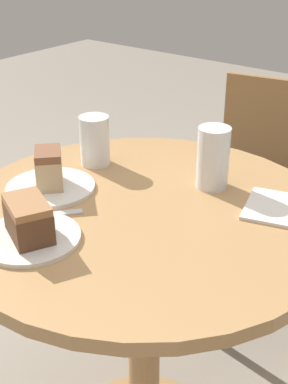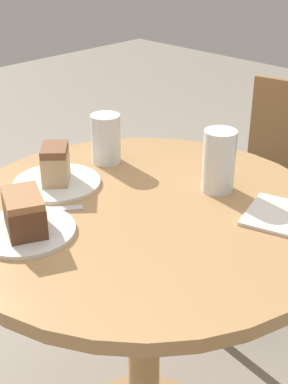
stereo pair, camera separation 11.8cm
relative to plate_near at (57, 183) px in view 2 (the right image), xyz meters
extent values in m
cylinder|color=tan|center=(0.23, 0.06, -0.38)|extent=(0.08, 0.08, 0.70)
cylinder|color=tan|center=(0.23, 0.06, -0.02)|extent=(0.86, 0.86, 0.03)
cylinder|color=olive|center=(0.03, 0.55, -0.55)|extent=(0.04, 0.04, 0.41)
cylinder|color=olive|center=(-0.04, 0.90, -0.55)|extent=(0.04, 0.04, 0.41)
cube|color=#2D3342|center=(0.21, 0.76, -0.33)|extent=(0.53, 0.48, 0.03)
cylinder|color=silver|center=(0.00, 0.00, 0.00)|extent=(0.21, 0.21, 0.01)
cylinder|color=silver|center=(0.13, -0.18, 0.00)|extent=(0.20, 0.20, 0.01)
cube|color=tan|center=(0.00, 0.00, 0.04)|extent=(0.11, 0.10, 0.07)
cube|color=brown|center=(0.00, 0.00, 0.09)|extent=(0.10, 0.10, 0.02)
cube|color=brown|center=(0.13, -0.18, 0.04)|extent=(0.14, 0.12, 0.06)
cube|color=#9E6B42|center=(0.13, -0.18, 0.08)|extent=(0.13, 0.11, 0.02)
cylinder|color=beige|center=(-0.02, 0.18, 0.04)|extent=(0.07, 0.07, 0.09)
cylinder|color=white|center=(-0.02, 0.18, 0.06)|extent=(0.08, 0.08, 0.13)
cylinder|color=silver|center=(0.29, 0.25, 0.05)|extent=(0.07, 0.07, 0.11)
cylinder|color=white|center=(0.29, 0.25, 0.07)|extent=(0.08, 0.08, 0.15)
cube|color=silver|center=(0.48, 0.24, 0.00)|extent=(0.19, 0.19, 0.01)
cube|color=silver|center=(0.09, -0.10, 0.00)|extent=(0.12, 0.14, 0.00)
camera|label=1|loc=(0.88, -0.76, 0.58)|focal=50.00mm
camera|label=2|loc=(0.97, -0.68, 0.58)|focal=50.00mm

